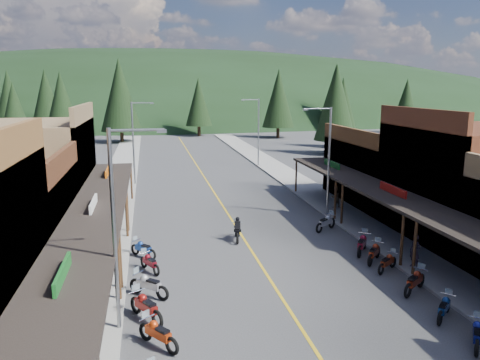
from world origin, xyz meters
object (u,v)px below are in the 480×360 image
streetlight_0 (118,222)px  bike_west_5 (146,306)px  pine_4 (279,98)px  bike_west_8 (143,248)px  shop_east_2 (468,183)px  bike_east_6 (387,262)px  shop_east_3 (389,172)px  shop_west_3 (33,171)px  pine_5 (335,93)px  bike_west_4 (158,333)px  bike_east_3 (477,333)px  bike_east_7 (374,252)px  pedestrian_east_a (415,251)px  pine_3 (199,102)px  pedestrian_east_b (335,197)px  pine_6 (406,101)px  streetlight_1 (135,139)px  pine_9 (342,106)px  pine_8 (15,114)px  bike_east_8 (362,243)px  streetlight_3 (257,129)px  pine_1 (46,98)px  pine_7 (9,97)px  bike_east_5 (415,280)px  pine_2 (120,95)px  bike_east_4 (444,307)px  rider_on_bike (237,231)px  pine_11 (336,103)px  bike_west_7 (150,262)px  bike_west_6 (149,284)px  bike_east_9 (326,222)px  streetlight_2 (327,157)px

streetlight_0 → bike_west_5: bearing=33.9°
pine_4 → bike_west_8: (-24.21, -57.99, -6.69)m
shop_east_2 → bike_east_6: shop_east_2 is taller
shop_east_3 → shop_west_3: bearing=-180.0°
pine_5 → bike_west_4: size_ratio=6.64×
pine_4 → bike_west_4: pine_4 is taller
bike_east_3 → bike_east_7: (0.28, 8.60, 0.04)m
pine_4 → pedestrian_east_a: pine_4 is taller
pine_3 → bike_west_4: pine_3 is taller
bike_east_7 → pedestrian_east_b: pedestrian_east_b is taller
pine_6 → pedestrian_east_a: pine_6 is taller
streetlight_1 → pine_9: size_ratio=0.74×
pine_8 → pedestrian_east_b: pine_8 is taller
bike_east_7 → bike_east_8: bike_east_8 is taller
streetlight_3 → streetlight_0: bearing=-111.1°
shop_east_3 → bike_west_4: size_ratio=5.17×
pine_5 → bike_west_4: pine_5 is taller
pine_1 → pine_7: bearing=143.1°
pine_5 → bike_east_5: 82.30m
streetlight_0 → pine_2: 64.17m
streetlight_0 → pine_8: size_ratio=0.80×
streetlight_0 → bike_east_4: streetlight_0 is taller
bike_west_8 → pine_8: bearing=70.0°
bike_east_5 → bike_east_3: bearing=-40.6°
pine_5 → bike_east_8: pine_5 is taller
pine_8 → bike_east_7: 50.20m
pine_3 → rider_on_bike: pine_3 is taller
pine_9 → bike_east_6: (-17.74, -47.50, -5.85)m
streetlight_3 → bike_east_4: 37.86m
pine_11 → bike_west_7: (-25.86, -38.18, -6.64)m
pine_1 → bike_west_6: (18.07, -73.17, -6.61)m
streetlight_3 → bike_west_8: size_ratio=4.16×
pine_4 → shop_east_3: bearing=-95.0°
streetlight_3 → bike_east_3: 39.99m
bike_east_7 → pine_3: bearing=134.3°
bike_east_4 → bike_west_7: bearing=-165.1°
pedestrian_east_a → pine_4: bearing=154.6°
pine_6 → bike_east_7: pine_6 is taller
bike_east_3 → bike_east_9: 14.48m
pine_4 → pedestrian_east_b: pine_4 is taller
pine_7 → bike_east_5: bearing=-64.8°
bike_west_4 → bike_east_3: 11.75m
shop_west_3 → shop_east_3: (27.54, 0.00, -0.99)m
bike_east_3 → pine_4: bearing=116.9°
shop_east_2 → shop_east_3: size_ratio=1.00×
pine_8 → pine_11: pine_11 is taller
pine_1 → pine_3: 28.29m
pine_9 → streetlight_2: bearing=-114.7°
bike_west_4 → pine_5: bearing=25.0°
pine_7 → pine_3: bearing=-15.5°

